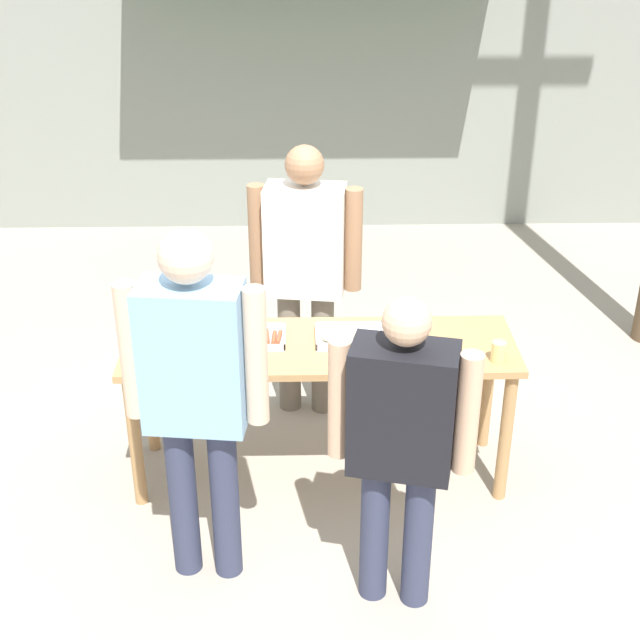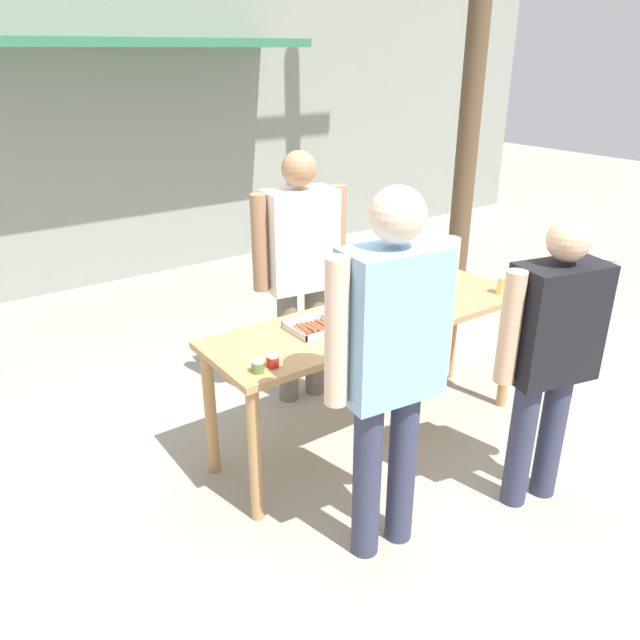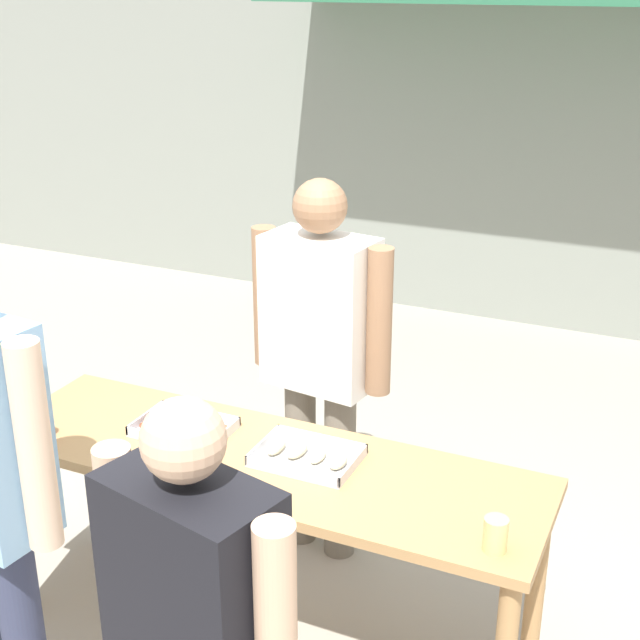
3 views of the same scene
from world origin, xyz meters
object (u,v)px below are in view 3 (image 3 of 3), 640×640
at_px(condiment_jar_mustard, 25,425).
at_px(beer_cup, 495,535).
at_px(food_tray_sausages, 184,428).
at_px(food_tray_buns, 306,456).
at_px(person_customer_with_cup, 195,630).
at_px(person_server_behind_table, 320,342).
at_px(condiment_jar_ketchup, 45,428).

relative_size(condiment_jar_mustard, beer_cup, 0.58).
distance_m(food_tray_sausages, condiment_jar_mustard, 0.62).
distance_m(food_tray_sausages, food_tray_buns, 0.53).
height_order(condiment_jar_mustard, person_customer_with_cup, person_customer_with_cup).
bearing_deg(food_tray_sausages, beer_cup, -10.94).
height_order(food_tray_sausages, beer_cup, beer_cup).
distance_m(food_tray_sausages, person_customer_with_cup, 1.27).
distance_m(beer_cup, person_customer_with_cup, 0.99).
height_order(food_tray_buns, beer_cup, beer_cup).
height_order(beer_cup, person_customer_with_cup, person_customer_with_cup).
bearing_deg(person_server_behind_table, person_customer_with_cup, -68.57).
bearing_deg(condiment_jar_ketchup, person_customer_with_cup, -33.97).
bearing_deg(food_tray_buns, condiment_jar_ketchup, -166.06).
xyz_separation_m(person_server_behind_table, person_customer_with_cup, (0.41, -1.69, -0.09)).
distance_m(condiment_jar_ketchup, beer_cup, 1.78).
relative_size(food_tray_buns, beer_cup, 3.32).
distance_m(condiment_jar_mustard, person_customer_with_cup, 1.50).
relative_size(condiment_jar_mustard, person_customer_with_cup, 0.04).
relative_size(food_tray_sausages, person_server_behind_table, 0.21).
xyz_separation_m(food_tray_sausages, condiment_jar_mustard, (-0.57, -0.26, 0.02)).
bearing_deg(condiment_jar_ketchup, condiment_jar_mustard, -174.56).
height_order(condiment_jar_ketchup, person_customer_with_cup, person_customer_with_cup).
distance_m(food_tray_buns, condiment_jar_mustard, 1.13).
bearing_deg(food_tray_sausages, person_server_behind_table, 65.08).
bearing_deg(food_tray_sausages, condiment_jar_mustard, -155.49).
xyz_separation_m(food_tray_sausages, condiment_jar_ketchup, (-0.47, -0.25, 0.02)).
distance_m(food_tray_buns, beer_cup, 0.82).
bearing_deg(beer_cup, condiment_jar_mustard, -179.81).
bearing_deg(beer_cup, condiment_jar_ketchup, 179.92).
xyz_separation_m(condiment_jar_ketchup, person_server_behind_table, (0.77, 0.89, 0.16)).
relative_size(food_tray_buns, condiment_jar_mustard, 5.75).
xyz_separation_m(food_tray_sausages, person_server_behind_table, (0.30, 0.64, 0.17)).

